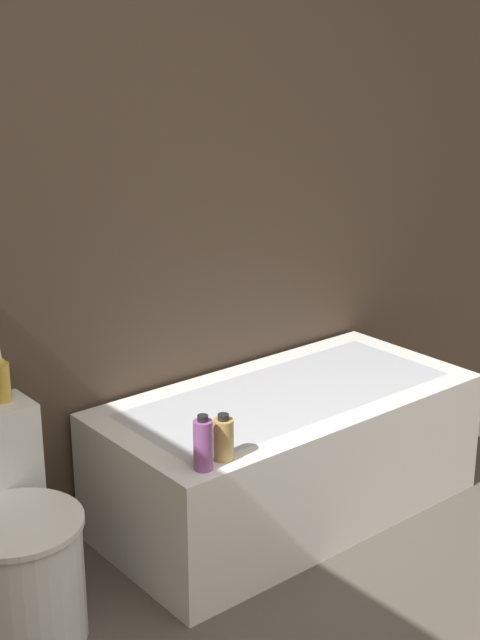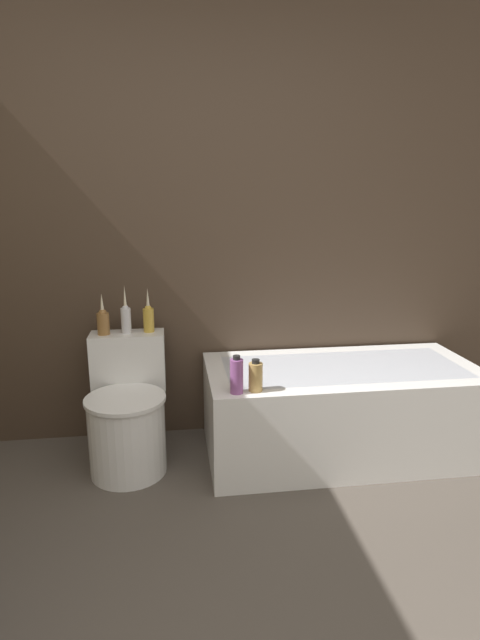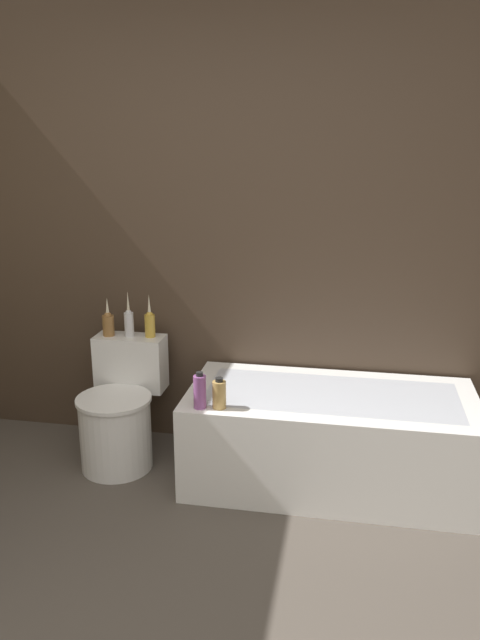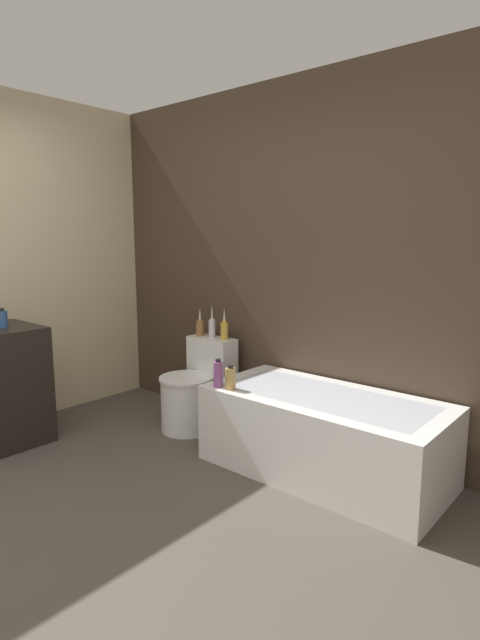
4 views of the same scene
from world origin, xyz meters
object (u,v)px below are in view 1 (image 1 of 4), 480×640
vase_bronze (1,377)px  shampoo_bottle_tall (203,444)px  toilet (9,547)px  shampoo_bottle_short (223,439)px  bathtub (287,452)px

vase_bronze → shampoo_bottle_tall: vase_bronze is taller
toilet → shampoo_bottle_short: (0.65, -0.29, 0.29)m
bathtub → vase_bronze: vase_bronze is taller
bathtub → toilet: toilet is taller
shampoo_bottle_tall → shampoo_bottle_short: 0.10m
bathtub → shampoo_bottle_short: shampoo_bottle_short is taller
vase_bronze → shampoo_bottle_short: vase_bronze is taller
toilet → shampoo_bottle_tall: bearing=-28.8°
bathtub → vase_bronze: bearing=167.3°
shampoo_bottle_tall → shampoo_bottle_short: bearing=8.9°
shampoo_bottle_tall → shampoo_bottle_short: size_ratio=1.18×
vase_bronze → toilet: bearing=-118.2°
bathtub → shampoo_bottle_tall: bearing=-155.3°
toilet → vase_bronze: size_ratio=2.72×
vase_bronze → shampoo_bottle_short: 0.76m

